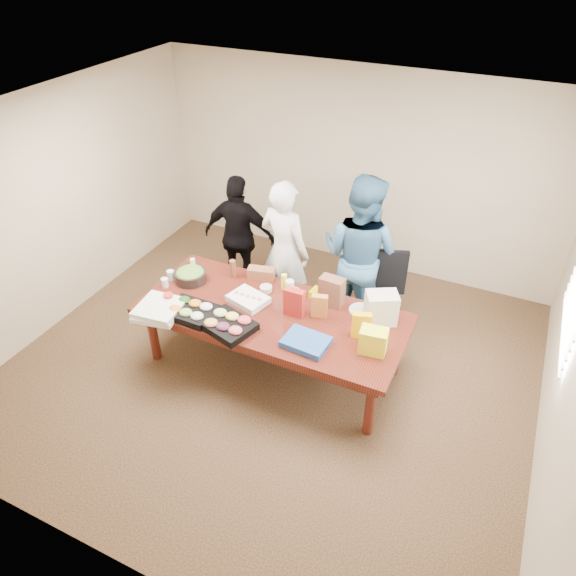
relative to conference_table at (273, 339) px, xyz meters
The scene contains 36 objects.
floor 0.39m from the conference_table, ahead, with size 5.50×5.00×0.02m, color #47301E.
ceiling 2.33m from the conference_table, ahead, with size 5.50×5.00×0.02m, color white.
wall_back 2.68m from the conference_table, 90.00° to the left, with size 5.50×0.04×2.70m, color beige.
wall_front 2.68m from the conference_table, 90.00° to the right, with size 5.50×0.04×2.70m, color beige.
wall_left 2.92m from the conference_table, behind, with size 0.04×5.00×2.70m, color beige.
conference_table is the anchor object (origin of this frame).
office_chair 1.33m from the conference_table, 47.90° to the left, with size 0.52×0.52×1.02m, color black.
person_center 1.10m from the conference_table, 107.77° to the left, with size 0.65×0.43×1.79m, color silver.
person_right 1.38m from the conference_table, 63.38° to the left, with size 0.94×0.73×1.94m, color #325D81.
person_left 1.60m from the conference_table, 131.80° to the left, with size 0.94×0.39×1.61m, color black.
veggie_tray 0.93m from the conference_table, 151.98° to the right, with size 0.49×0.38×0.07m, color black.
fruit_tray 0.65m from the conference_table, 123.29° to the right, with size 0.50×0.39×0.08m, color black.
sheet_cake 0.52m from the conference_table, behind, with size 0.40×0.30×0.07m, color white.
salad_bowl 1.18m from the conference_table, behind, with size 0.36×0.36×0.12m, color black.
chip_bag_blue 0.73m from the conference_table, 31.08° to the right, with size 0.43×0.32×0.06m, color #234F9C.
chip_bag_red 0.58m from the conference_table, 15.47° to the left, with size 0.21×0.09×0.31m, color #AE241E.
chip_bag_yellow 1.09m from the conference_table, ahead, with size 0.18×0.07×0.28m, color #FFBF03.
chip_bag_orange 0.70m from the conference_table, 17.76° to the left, with size 0.16×0.07×0.25m, color #C4702F.
mayo_jar 0.60m from the conference_table, 87.75° to the left, with size 0.10×0.10×0.15m, color white.
mustard_bottle 0.64m from the conference_table, 98.89° to the left, with size 0.06×0.06×0.18m, color #FDFB30.
dressing_bottle 0.93m from the conference_table, 150.14° to the left, with size 0.07×0.07×0.22m, color brown.
ranch_bottle 1.27m from the conference_table, 166.27° to the left, with size 0.06×0.06×0.18m, color beige.
banana_bunch 0.72m from the conference_table, 49.04° to the left, with size 0.26×0.15×0.09m, color #D7DA00.
bread_loaf 0.79m from the conference_table, 127.29° to the left, with size 0.30×0.13×0.12m, color brown.
kraft_bag 0.84m from the conference_table, 37.59° to the left, with size 0.25×0.15×0.33m, color brown.
red_cup 1.18m from the conference_table, 161.69° to the right, with size 0.10×0.10×0.13m, color red.
clear_cup_a 1.35m from the conference_table, behind, with size 0.08×0.08×0.10m, color white.
clear_cup_b 1.37m from the conference_table, behind, with size 0.08×0.08×0.11m, color white.
pizza_box_lower 1.24m from the conference_table, 153.65° to the right, with size 0.44×0.44×0.05m, color white.
pizza_box_upper 1.24m from the conference_table, 153.72° to the right, with size 0.44×0.44×0.05m, color white.
plate_a 1.20m from the conference_table, 23.26° to the left, with size 0.25×0.25×0.01m, color white.
plate_b 1.01m from the conference_table, 26.33° to the left, with size 0.26×0.26×0.02m, color silver.
dip_bowl_a 0.56m from the conference_table, 78.92° to the left, with size 0.14×0.14×0.06m, color beige.
dip_bowl_b 0.56m from the conference_table, 126.37° to the left, with size 0.14×0.14×0.05m, color beige.
grocery_bag_white 1.23m from the conference_table, 17.61° to the left, with size 0.31×0.22×0.33m, color beige.
grocery_bag_yellow 1.24m from the conference_table, ahead, with size 0.25×0.18×0.25m, color #FFF926.
Camera 1 is at (2.02, -3.91, 4.18)m, focal length 33.43 mm.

